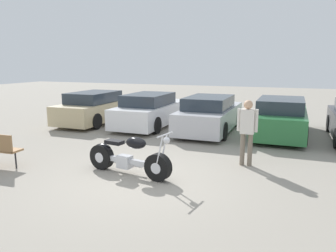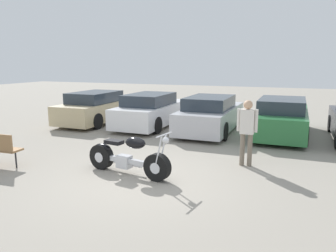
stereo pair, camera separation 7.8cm
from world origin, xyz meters
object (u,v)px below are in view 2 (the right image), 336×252
parked_car_champagne (98,108)px  motorcycle (127,157)px  parked_car_white (152,111)px  parked_car_silver (211,115)px  parked_car_green (281,118)px  person_standing (247,127)px

parked_car_champagne → motorcycle: bearing=-51.2°
parked_car_white → parked_car_silver: 2.56m
parked_car_white → parked_car_green: size_ratio=1.00×
parked_car_silver → parked_car_green: 2.57m
motorcycle → parked_car_white: parked_car_white is taller
motorcycle → parked_car_silver: 5.56m
parked_car_champagne → parked_car_green: 7.67m
parked_car_white → person_standing: (4.47, -3.98, 0.36)m
parked_car_silver → person_standing: bearing=-63.4°
motorcycle → parked_car_champagne: size_ratio=0.52×
parked_car_silver → person_standing: (1.91, -3.81, 0.36)m
parked_car_white → parked_car_green: 5.11m
parked_car_white → parked_car_green: same height
person_standing → motorcycle: bearing=-145.8°
motorcycle → person_standing: 3.09m
motorcycle → parked_car_green: (3.16, 5.79, 0.23)m
parked_car_white → person_standing: size_ratio=2.61×
parked_car_silver → parked_car_white: bearing=176.3°
parked_car_silver → person_standing: size_ratio=2.61×
parked_car_white → parked_car_silver: bearing=-3.7°
parked_car_white → motorcycle: bearing=-71.0°
parked_car_champagne → parked_car_white: bearing=1.9°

